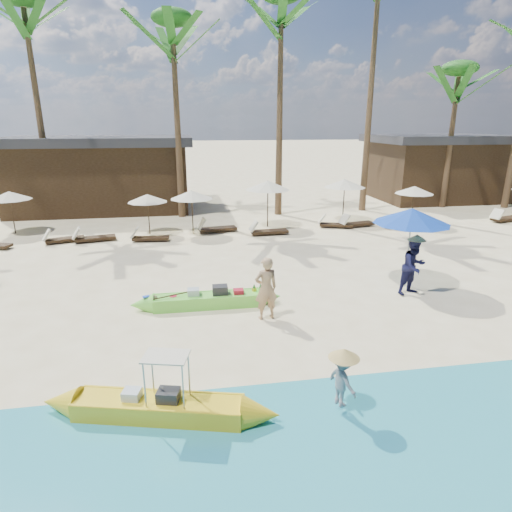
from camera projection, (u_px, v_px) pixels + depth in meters
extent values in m
plane|color=#F9EBB8|center=(311.00, 324.00, 11.32)|extent=(240.00, 240.00, 0.00)
cube|color=tan|center=(403.00, 467.00, 6.61)|extent=(240.00, 4.50, 0.01)
cube|color=#70E144|center=(207.00, 301.00, 12.34)|extent=(3.04, 0.66, 0.36)
cube|color=white|center=(207.00, 300.00, 12.33)|extent=(2.61, 0.48, 0.16)
cube|color=#262628|center=(220.00, 291.00, 12.31)|extent=(0.43, 0.34, 0.33)
cube|color=silver|center=(193.00, 293.00, 12.25)|extent=(0.34, 0.29, 0.27)
cube|color=#B1172C|center=(238.00, 293.00, 12.36)|extent=(0.29, 0.24, 0.21)
cylinder|color=#B1172C|center=(173.00, 297.00, 12.20)|extent=(0.21, 0.21, 0.09)
cylinder|color=#262628|center=(165.00, 299.00, 12.07)|extent=(0.19, 0.19, 0.08)
sphere|color=tan|center=(154.00, 298.00, 12.06)|extent=(0.17, 0.17, 0.17)
cylinder|color=yellow|center=(254.00, 291.00, 12.56)|extent=(0.13, 0.13, 0.17)
cylinder|color=yellow|center=(261.00, 290.00, 12.59)|extent=(0.13, 0.13, 0.17)
cube|color=yellow|center=(159.00, 408.00, 7.69)|extent=(3.11, 1.37, 0.37)
cube|color=white|center=(159.00, 407.00, 7.68)|extent=(2.65, 1.10, 0.16)
cube|color=#262628|center=(169.00, 397.00, 7.60)|extent=(0.45, 0.39, 0.29)
cube|color=silver|center=(132.00, 396.00, 7.66)|extent=(0.37, 0.34, 0.25)
cube|color=beige|center=(166.00, 356.00, 7.35)|extent=(0.88, 0.70, 0.03)
imported|color=tan|center=(266.00, 288.00, 11.39)|extent=(0.70, 0.52, 1.74)
imported|color=#15163B|center=(414.00, 266.00, 13.06)|extent=(1.04, 0.92, 1.79)
imported|color=gray|center=(342.00, 380.00, 7.65)|extent=(0.59, 0.75, 1.02)
cylinder|color=#99999E|center=(408.00, 249.00, 13.63)|extent=(0.05, 0.05, 2.48)
cone|color=#1340B3|center=(412.00, 216.00, 13.31)|extent=(2.37, 2.37, 0.49)
cylinder|color=#352415|center=(12.00, 213.00, 20.26)|extent=(0.05, 0.05, 1.96)
cone|color=beige|center=(9.00, 196.00, 20.01)|extent=(1.96, 1.96, 0.39)
cube|color=#352415|center=(65.00, 239.00, 18.96)|extent=(1.70, 1.00, 0.11)
cube|color=beige|center=(46.00, 235.00, 18.56)|extent=(0.51, 0.61, 0.47)
cylinder|color=#352415|center=(149.00, 215.00, 20.16)|extent=(0.05, 0.05, 1.85)
cone|color=beige|center=(147.00, 198.00, 19.92)|extent=(1.85, 1.85, 0.37)
cube|color=#352415|center=(95.00, 238.00, 19.11)|extent=(1.80, 0.92, 0.12)
cube|color=beige|center=(76.00, 233.00, 18.75)|extent=(0.50, 0.63, 0.50)
cube|color=#352415|center=(151.00, 238.00, 19.14)|extent=(1.63, 0.67, 0.11)
cube|color=beige|center=(135.00, 232.00, 19.02)|extent=(0.41, 0.55, 0.46)
cylinder|color=#352415|center=(192.00, 213.00, 20.23)|extent=(0.05, 0.05, 2.01)
cone|color=beige|center=(191.00, 195.00, 19.97)|extent=(2.01, 2.01, 0.40)
cube|color=#352415|center=(218.00, 229.00, 20.74)|extent=(1.87, 0.86, 0.13)
cube|color=beige|center=(201.00, 224.00, 20.40)|extent=(0.49, 0.64, 0.53)
cylinder|color=#352415|center=(268.00, 205.00, 21.54)|extent=(0.06, 0.06, 2.27)
cone|color=beige|center=(268.00, 185.00, 21.24)|extent=(2.27, 2.27, 0.45)
cube|color=#352415|center=(269.00, 232.00, 20.25)|extent=(1.76, 0.64, 0.12)
cube|color=beige|center=(254.00, 226.00, 20.01)|extent=(0.41, 0.58, 0.51)
cube|color=#352415|center=(336.00, 225.00, 21.61)|extent=(1.72, 1.05, 0.12)
cube|color=beige|center=(322.00, 219.00, 21.65)|extent=(0.52, 0.62, 0.48)
cylinder|color=#352415|center=(344.00, 201.00, 22.79)|extent=(0.05, 0.05, 2.18)
cone|color=beige|center=(345.00, 183.00, 22.51)|extent=(2.18, 2.18, 0.44)
cube|color=#352415|center=(357.00, 224.00, 21.77)|extent=(1.83, 0.89, 0.12)
cube|color=beige|center=(344.00, 219.00, 21.42)|extent=(0.49, 0.63, 0.51)
cube|color=#352415|center=(402.00, 226.00, 21.45)|extent=(1.72, 0.83, 0.12)
cube|color=beige|center=(388.00, 220.00, 21.38)|extent=(0.46, 0.59, 0.48)
cylinder|color=#352415|center=(413.00, 206.00, 22.05)|extent=(0.05, 0.05, 1.93)
cone|color=beige|center=(414.00, 190.00, 21.80)|extent=(1.93, 1.93, 0.39)
cube|color=#352415|center=(409.00, 226.00, 21.40)|extent=(1.67, 0.75, 0.11)
cube|color=beige|center=(395.00, 220.00, 21.30)|extent=(0.43, 0.57, 0.47)
cube|color=#352415|center=(506.00, 219.00, 22.96)|extent=(1.89, 1.01, 0.13)
cube|color=beige|center=(497.00, 214.00, 22.56)|extent=(0.54, 0.66, 0.53)
cone|color=brown|center=(39.00, 115.00, 22.25)|extent=(0.40, 0.40, 10.89)
cone|color=brown|center=(177.00, 124.00, 22.73)|extent=(0.40, 0.40, 10.08)
ellipsoid|color=#1C5D17|center=(172.00, 17.00, 21.22)|extent=(2.08, 2.08, 0.88)
cone|color=brown|center=(280.00, 112.00, 23.16)|extent=(0.40, 0.40, 11.26)
cone|color=brown|center=(370.00, 95.00, 24.06)|extent=(0.40, 0.40, 13.16)
cone|color=brown|center=(450.00, 141.00, 25.79)|extent=(0.40, 0.40, 8.07)
ellipsoid|color=#1C5D17|center=(460.00, 68.00, 24.58)|extent=(2.08, 2.08, 0.88)
cube|color=#352415|center=(103.00, 177.00, 25.98)|extent=(10.00, 6.00, 3.80)
cube|color=#2D2D33|center=(99.00, 141.00, 25.33)|extent=(10.80, 6.60, 0.50)
cube|color=#352415|center=(436.00, 171.00, 29.41)|extent=(8.00, 6.00, 3.80)
cube|color=#2D2D33|center=(440.00, 139.00, 28.77)|extent=(8.80, 6.60, 0.50)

